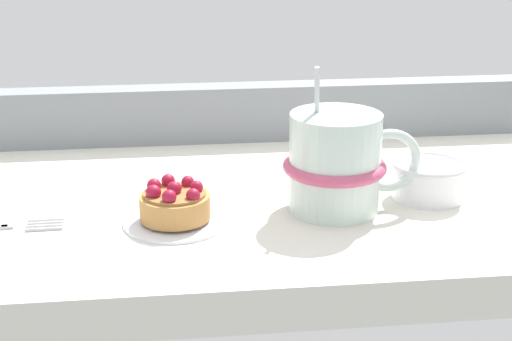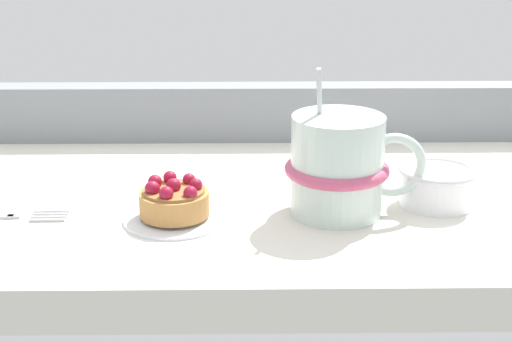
{
  "view_description": "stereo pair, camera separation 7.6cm",
  "coord_description": "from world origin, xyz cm",
  "px_view_note": "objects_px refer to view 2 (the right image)",
  "views": [
    {
      "loc": [
        -6.21,
        -77.43,
        30.0
      ],
      "look_at": [
        2.32,
        -6.6,
        4.85
      ],
      "focal_mm": 54.32,
      "sensor_mm": 36.0,
      "label": 1
    },
    {
      "loc": [
        1.33,
        -77.94,
        30.0
      ],
      "look_at": [
        2.32,
        -6.6,
        4.85
      ],
      "focal_mm": 54.32,
      "sensor_mm": 36.0,
      "label": 2
    }
  ],
  "objects_px": {
    "coffee_mug": "(339,166)",
    "sugar_bowl": "(437,185)",
    "dessert_plate": "(175,217)",
    "raspberry_tart": "(174,200)"
  },
  "relations": [
    {
      "from": "coffee_mug",
      "to": "sugar_bowl",
      "type": "relative_size",
      "value": 1.87
    },
    {
      "from": "dessert_plate",
      "to": "sugar_bowl",
      "type": "relative_size",
      "value": 1.28
    },
    {
      "from": "dessert_plate",
      "to": "raspberry_tart",
      "type": "bearing_deg",
      "value": 161.86
    },
    {
      "from": "dessert_plate",
      "to": "coffee_mug",
      "type": "height_order",
      "value": "coffee_mug"
    },
    {
      "from": "coffee_mug",
      "to": "raspberry_tart",
      "type": "bearing_deg",
      "value": -174.08
    },
    {
      "from": "raspberry_tart",
      "to": "coffee_mug",
      "type": "xyz_separation_m",
      "value": [
        0.16,
        0.02,
        0.03
      ]
    },
    {
      "from": "coffee_mug",
      "to": "sugar_bowl",
      "type": "height_order",
      "value": "coffee_mug"
    },
    {
      "from": "dessert_plate",
      "to": "raspberry_tart",
      "type": "relative_size",
      "value": 1.48
    },
    {
      "from": "raspberry_tart",
      "to": "sugar_bowl",
      "type": "distance_m",
      "value": 0.27
    },
    {
      "from": "raspberry_tart",
      "to": "coffee_mug",
      "type": "relative_size",
      "value": 0.46
    }
  ]
}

